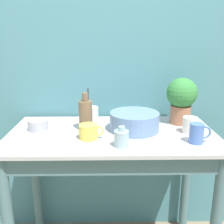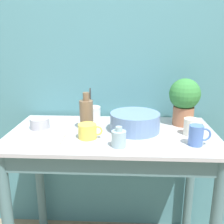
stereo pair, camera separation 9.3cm
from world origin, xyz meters
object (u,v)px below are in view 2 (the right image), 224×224
at_px(bowl_small_steel, 40,123).
at_px(tray_board, 41,139).
at_px(bowl_wash_large, 135,122).
at_px(potted_plant, 184,99).
at_px(mug_blue, 197,135).
at_px(utensil_cup, 93,114).
at_px(mug_yellow, 88,131).
at_px(bottle_tall, 86,114).
at_px(mug_cream, 191,127).
at_px(bottle_short, 119,138).

height_order(bowl_small_steel, tray_board, bowl_small_steel).
bearing_deg(bowl_wash_large, bowl_small_steel, 178.67).
bearing_deg(tray_board, potted_plant, 20.53).
bearing_deg(mug_blue, bowl_small_steel, 166.40).
bearing_deg(bowl_wash_large, utensil_cup, 147.24).
bearing_deg(bowl_small_steel, bowl_wash_large, -1.33).
xyz_separation_m(mug_yellow, bowl_small_steel, (-0.30, 0.14, -0.01)).
bearing_deg(bottle_tall, tray_board, -138.38).
xyz_separation_m(mug_yellow, tray_board, (-0.24, -0.04, -0.03)).
relative_size(potted_plant, bottle_tall, 1.31).
relative_size(bottle_tall, bowl_small_steel, 1.94).
relative_size(bowl_wash_large, utensil_cup, 1.30).
height_order(bowl_wash_large, utensil_cup, utensil_cup).
xyz_separation_m(mug_cream, mug_blue, (-0.01, -0.15, 0.01)).
bearing_deg(mug_yellow, bottle_short, -32.21).
relative_size(bowl_wash_large, bottle_tall, 1.29).
distance_m(mug_blue, bowl_small_steel, 0.88).
bearing_deg(bowl_wash_large, bottle_tall, 176.72).
distance_m(potted_plant, mug_blue, 0.34).
xyz_separation_m(bottle_tall, tray_board, (-0.21, -0.19, -0.08)).
xyz_separation_m(mug_cream, tray_board, (-0.80, -0.12, -0.04)).
xyz_separation_m(potted_plant, bowl_wash_large, (-0.30, -0.12, -0.11)).
distance_m(potted_plant, mug_yellow, 0.62).
distance_m(mug_blue, utensil_cup, 0.67).
bearing_deg(mug_cream, mug_blue, -93.36).
bearing_deg(mug_blue, bottle_tall, 160.04).
distance_m(bowl_wash_large, mug_blue, 0.36).
distance_m(bowl_wash_large, mug_yellow, 0.28).
bearing_deg(mug_cream, bottle_short, -154.81).
bearing_deg(tray_board, bottle_short, -8.56).
xyz_separation_m(potted_plant, bottle_tall, (-0.58, -0.11, -0.07)).
height_order(bowl_wash_large, mug_blue, bowl_wash_large).
bearing_deg(mug_yellow, bowl_small_steel, 155.16).
bearing_deg(mug_cream, bowl_small_steel, 175.95).
height_order(bottle_tall, mug_cream, bottle_tall).
bearing_deg(bowl_small_steel, potted_plant, 7.38).
relative_size(bowl_small_steel, tray_board, 0.49).
relative_size(mug_cream, bowl_small_steel, 1.00).
relative_size(bottle_short, utensil_cup, 0.48).
height_order(bowl_wash_large, bottle_short, bowl_wash_large).
xyz_separation_m(bottle_short, utensil_cup, (-0.17, 0.40, 0.01)).
xyz_separation_m(bottle_tall, utensil_cup, (0.02, 0.15, -0.04)).
bearing_deg(bowl_wash_large, mug_cream, -8.94).
bearing_deg(bowl_wash_large, potted_plant, 22.55).
bearing_deg(mug_cream, tray_board, -171.19).
distance_m(mug_cream, utensil_cup, 0.61).
bearing_deg(potted_plant, bowl_small_steel, -172.62).
height_order(bowl_wash_large, mug_yellow, bowl_wash_large).
xyz_separation_m(bowl_wash_large, mug_yellow, (-0.25, -0.13, -0.01)).
bearing_deg(tray_board, bottle_tall, 41.62).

